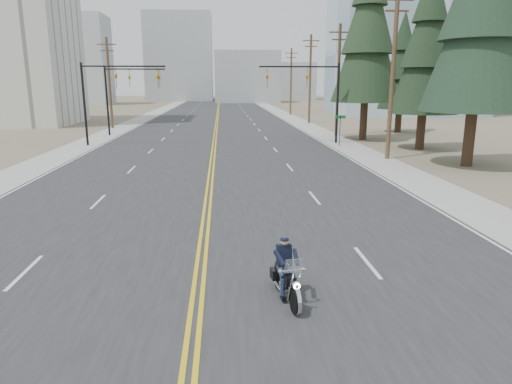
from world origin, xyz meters
The scene contains 25 objects.
ground_plane centered at (0.00, 0.00, 0.00)m, with size 400.00×400.00×0.00m, color #776D56.
road centered at (0.00, 70.00, 0.01)m, with size 20.00×200.00×0.01m, color #303033.
sidewalk_left centered at (-11.50, 70.00, 0.01)m, with size 3.00×200.00×0.01m, color #A5A5A0.
sidewalk_right centered at (11.50, 70.00, 0.01)m, with size 3.00×200.00×0.01m, color #A5A5A0.
traffic_mast_left centered at (-8.98, 32.00, 4.94)m, with size 7.10×0.26×7.00m.
traffic_mast_right centered at (8.98, 32.00, 4.94)m, with size 7.10×0.26×7.00m.
traffic_mast_far centered at (-9.31, 40.00, 4.87)m, with size 6.10×0.26×7.00m.
street_sign centered at (10.80, 30.00, 1.80)m, with size 0.90×0.06×2.62m.
utility_pole_b centered at (12.50, 23.00, 5.98)m, with size 2.20×0.30×11.50m.
utility_pole_c centered at (12.50, 38.00, 5.73)m, with size 2.20×0.30×11.00m.
utility_pole_d centered at (12.50, 53.00, 5.98)m, with size 2.20×0.30×11.50m.
utility_pole_e centered at (12.50, 70.00, 5.73)m, with size 2.20×0.30×11.00m.
utility_pole_left centered at (-12.50, 48.00, 5.48)m, with size 2.20×0.30×10.50m.
glass_building centered at (32.00, 70.00, 10.00)m, with size 24.00×16.00×20.00m, color #9EB5CC.
haze_bldg_a centered at (-35.00, 115.00, 11.00)m, with size 14.00×12.00×22.00m, color #B7BCC6.
haze_bldg_b centered at (8.00, 125.00, 7.00)m, with size 18.00×14.00×14.00m, color #ADB2B7.
haze_bldg_c centered at (40.00, 110.00, 9.00)m, with size 16.00×12.00×18.00m, color #B7BCC6.
haze_bldg_d centered at (-12.00, 140.00, 13.00)m, with size 20.00×15.00×26.00m, color #ADB2B7.
haze_bldg_e centered at (25.00, 150.00, 6.00)m, with size 14.00×14.00×12.00m, color #B7BCC6.
haze_bldg_f centered at (-50.00, 130.00, 8.00)m, with size 12.00×12.00×16.00m, color #ADB2B7.
motorcyclist centered at (2.24, 1.79, 0.78)m, with size 0.86×2.00×1.57m, color black, non-canonical shape.
conifer_near centered at (16.72, 19.88, 10.18)m, with size 6.70×6.70×17.72m.
conifer_mid centered at (16.96, 27.78, 8.38)m, with size 5.48×5.48×14.60m.
conifer_tall centered at (14.25, 34.56, 10.26)m, with size 6.43×6.43×17.87m.
conifer_far centered at (20.21, 41.01, 7.36)m, with size 4.79×4.79×12.83m.
Camera 1 is at (0.69, -8.60, 5.28)m, focal length 32.00 mm.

